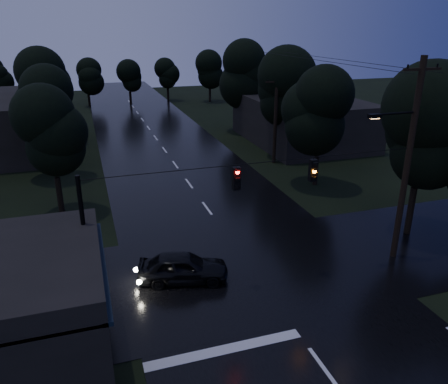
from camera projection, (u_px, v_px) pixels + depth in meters
main_road at (175, 165)px, 37.41m from camera, size 12.00×120.00×0.02m
cross_street at (252, 270)px, 21.42m from camera, size 60.00×9.00×0.02m
building_far_right at (302, 120)px, 44.19m from camera, size 10.00×14.00×4.40m
building_far_left at (7, 123)px, 41.38m from camera, size 10.00×16.00×5.00m
utility_pole_main at (407, 159)px, 20.77m from camera, size 3.50×0.30×10.00m
utility_pole_far at (276, 119)px, 36.62m from camera, size 2.00×0.30×7.50m
anchor_pole_left at (86, 247)px, 17.30m from camera, size 0.18×0.18×6.00m
span_signals at (275, 174)px, 18.80m from camera, size 15.00×0.37×1.12m
tree_corner_near at (424, 131)px, 23.03m from camera, size 4.48×4.48×9.44m
tree_left_a at (51, 133)px, 25.84m from camera, size 3.92×3.92×8.26m
tree_left_b at (46, 105)px, 32.64m from camera, size 4.20×4.20×8.85m
tree_left_c at (45, 84)px, 41.22m from camera, size 4.48×4.48×9.44m
tree_right_a at (321, 110)px, 30.87m from camera, size 4.20×4.20×8.85m
tree_right_b at (281, 89)px, 38.02m from camera, size 4.48×4.48×9.44m
tree_right_c at (247, 73)px, 46.94m from camera, size 4.76×4.76×10.03m
car at (183, 267)px, 20.26m from camera, size 4.45×2.66×1.42m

